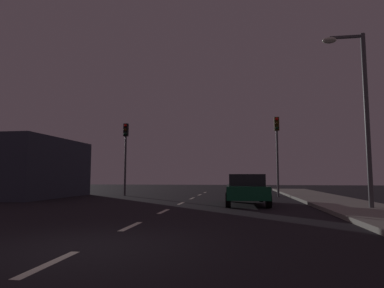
{
  "coord_description": "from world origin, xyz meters",
  "views": [
    {
      "loc": [
        2.87,
        -5.99,
        1.32
      ],
      "look_at": [
        -0.02,
        14.13,
        3.32
      ],
      "focal_mm": 30.87,
      "sensor_mm": 36.0,
      "label": 1
    }
  ],
  "objects_px": {
    "traffic_signal_left": "(126,145)",
    "car_stopped_ahead": "(246,189)",
    "traffic_signal_right": "(277,141)",
    "street_lamp_right": "(360,103)"
  },
  "relations": [
    {
      "from": "traffic_signal_right",
      "to": "car_stopped_ahead",
      "type": "bearing_deg",
      "value": -109.57
    },
    {
      "from": "traffic_signal_right",
      "to": "car_stopped_ahead",
      "type": "xyz_separation_m",
      "value": [
        -2.17,
        -6.12,
        -2.92
      ]
    },
    {
      "from": "traffic_signal_left",
      "to": "traffic_signal_right",
      "type": "xyz_separation_m",
      "value": [
        10.37,
        0.0,
        0.13
      ]
    },
    {
      "from": "car_stopped_ahead",
      "to": "street_lamp_right",
      "type": "xyz_separation_m",
      "value": [
        4.39,
        -2.54,
        3.46
      ]
    },
    {
      "from": "traffic_signal_left",
      "to": "car_stopped_ahead",
      "type": "distance_m",
      "value": 10.6
    },
    {
      "from": "traffic_signal_right",
      "to": "car_stopped_ahead",
      "type": "height_order",
      "value": "traffic_signal_right"
    },
    {
      "from": "street_lamp_right",
      "to": "traffic_signal_left",
      "type": "bearing_deg",
      "value": 145.48
    },
    {
      "from": "traffic_signal_left",
      "to": "car_stopped_ahead",
      "type": "bearing_deg",
      "value": -36.73
    },
    {
      "from": "car_stopped_ahead",
      "to": "street_lamp_right",
      "type": "distance_m",
      "value": 6.14
    },
    {
      "from": "traffic_signal_left",
      "to": "traffic_signal_right",
      "type": "relative_size",
      "value": 0.96
    }
  ]
}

